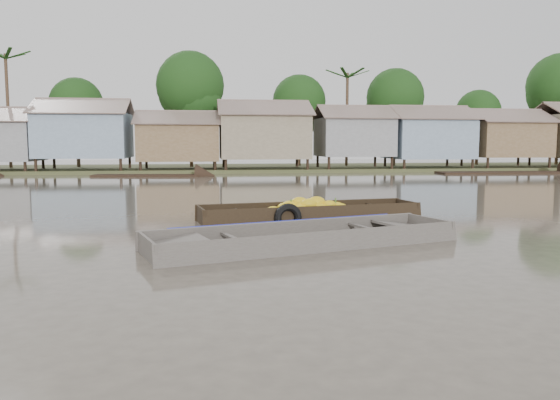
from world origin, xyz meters
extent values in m
plane|color=#4C453A|center=(0.00, 0.00, 0.00)|extent=(120.00, 120.00, 0.00)
cube|color=#384723|center=(0.00, 33.00, 0.00)|extent=(120.00, 12.00, 0.50)
cube|color=brown|center=(-16.50, 30.80, 4.15)|extent=(5.90, 2.79, 1.19)
cube|color=#7990A7|center=(-10.50, 29.50, 2.70)|extent=(6.20, 5.20, 3.20)
cube|color=brown|center=(-10.50, 28.10, 4.75)|extent=(6.60, 3.02, 1.28)
cube|color=brown|center=(-10.50, 30.90, 4.75)|extent=(6.60, 3.02, 1.28)
cube|color=brown|center=(-3.80, 29.50, 2.20)|extent=(5.80, 4.60, 2.70)
cube|color=brown|center=(-3.80, 28.26, 4.00)|extent=(6.20, 2.67, 1.14)
cube|color=brown|center=(-3.80, 30.74, 4.00)|extent=(6.20, 2.67, 1.14)
cube|color=#7F7158|center=(2.50, 29.50, 2.65)|extent=(6.50, 5.30, 3.30)
cube|color=brown|center=(2.50, 28.07, 4.75)|extent=(6.90, 3.08, 1.31)
cube|color=brown|center=(2.50, 30.93, 4.75)|extent=(6.90, 3.08, 1.31)
cube|color=gray|center=(9.50, 29.50, 2.60)|extent=(5.40, 4.70, 2.90)
cube|color=brown|center=(9.50, 28.23, 4.50)|extent=(5.80, 2.73, 1.17)
cube|color=brown|center=(9.50, 30.77, 4.50)|extent=(5.80, 2.73, 1.17)
cube|color=#7990A7|center=(15.50, 29.50, 2.50)|extent=(6.00, 5.00, 3.10)
cube|color=brown|center=(15.50, 28.15, 4.50)|extent=(6.40, 2.90, 1.24)
cube|color=brown|center=(15.50, 30.85, 4.50)|extent=(6.40, 2.90, 1.24)
cube|color=brown|center=(22.00, 29.50, 2.45)|extent=(5.70, 4.90, 2.80)
cube|color=brown|center=(22.00, 28.18, 4.30)|extent=(6.10, 2.85, 1.21)
cube|color=brown|center=(22.00, 30.82, 4.30)|extent=(6.10, 2.85, 1.21)
cylinder|color=#473323|center=(-12.00, 34.00, 2.45)|extent=(0.28, 0.28, 4.90)
sphere|color=black|center=(-12.00, 34.00, 5.25)|extent=(4.20, 4.20, 4.20)
cylinder|color=#473323|center=(-3.00, 33.00, 3.15)|extent=(0.28, 0.28, 6.30)
sphere|color=black|center=(-3.00, 33.00, 6.75)|extent=(5.40, 5.40, 5.40)
cylinder|color=#473323|center=(6.00, 34.00, 2.62)|extent=(0.28, 0.28, 5.25)
sphere|color=black|center=(6.00, 34.00, 5.62)|extent=(4.50, 4.50, 4.50)
cylinder|color=#473323|center=(14.00, 33.00, 2.80)|extent=(0.28, 0.28, 5.60)
sphere|color=black|center=(14.00, 33.00, 6.00)|extent=(4.80, 4.80, 4.80)
cylinder|color=#473323|center=(22.00, 34.00, 2.27)|extent=(0.28, 0.28, 4.55)
sphere|color=black|center=(22.00, 34.00, 4.88)|extent=(3.90, 3.90, 3.90)
cylinder|color=#473323|center=(29.00, 33.00, 3.32)|extent=(0.28, 0.28, 6.65)
sphere|color=black|center=(29.00, 33.00, 7.12)|extent=(5.70, 5.70, 5.70)
cylinder|color=#473323|center=(-17.00, 33.50, 4.50)|extent=(0.24, 0.24, 9.00)
cylinder|color=#473323|center=(10.00, 33.50, 4.00)|extent=(0.24, 0.24, 8.00)
cube|color=black|center=(1.06, 3.42, -0.08)|extent=(6.32, 2.17, 0.08)
cube|color=black|center=(0.95, 4.09, 0.17)|extent=(6.29, 1.18, 0.59)
cube|color=black|center=(1.17, 2.76, 0.17)|extent=(6.29, 1.18, 0.59)
cube|color=black|center=(4.12, 3.92, 0.17)|extent=(0.28, 1.37, 0.56)
cube|color=black|center=(3.59, 3.84, 0.24)|extent=(1.25, 1.35, 0.21)
cube|color=black|center=(-2.00, 2.93, 0.17)|extent=(0.28, 1.37, 0.56)
cube|color=black|center=(-1.47, 3.01, 0.24)|extent=(1.25, 1.35, 0.21)
cube|color=black|center=(-0.41, 3.19, 0.29)|extent=(0.31, 1.32, 0.05)
cube|color=black|center=(2.52, 3.66, 0.29)|extent=(0.31, 1.32, 0.05)
ellipsoid|color=yellow|center=(0.76, 3.43, 0.50)|extent=(0.53, 0.41, 0.30)
ellipsoid|color=yellow|center=(1.92, 3.40, 0.32)|extent=(0.51, 0.39, 0.29)
ellipsoid|color=yellow|center=(1.24, 3.42, 0.51)|extent=(0.57, 0.44, 0.32)
ellipsoid|color=yellow|center=(0.78, 3.53, 0.38)|extent=(0.49, 0.38, 0.28)
ellipsoid|color=yellow|center=(0.84, 3.61, 0.37)|extent=(0.50, 0.38, 0.28)
ellipsoid|color=yellow|center=(0.48, 3.39, 0.40)|extent=(0.56, 0.43, 0.31)
ellipsoid|color=yellow|center=(0.85, 3.67, 0.33)|extent=(0.45, 0.35, 0.25)
ellipsoid|color=yellow|center=(0.37, 2.98, 0.21)|extent=(0.54, 0.42, 0.30)
ellipsoid|color=yellow|center=(0.01, 3.40, 0.26)|extent=(0.51, 0.39, 0.29)
ellipsoid|color=yellow|center=(0.15, 2.90, 0.16)|extent=(0.44, 0.34, 0.25)
ellipsoid|color=yellow|center=(1.23, 3.07, 0.24)|extent=(0.45, 0.35, 0.25)
ellipsoid|color=yellow|center=(0.98, 3.24, 0.47)|extent=(0.53, 0.41, 0.30)
ellipsoid|color=yellow|center=(0.83, 3.30, 0.41)|extent=(0.52, 0.40, 0.29)
ellipsoid|color=yellow|center=(1.60, 3.33, 0.44)|extent=(0.44, 0.34, 0.24)
ellipsoid|color=yellow|center=(0.34, 3.38, 0.37)|extent=(0.48, 0.37, 0.27)
ellipsoid|color=yellow|center=(0.72, 3.07, 0.35)|extent=(0.43, 0.33, 0.24)
ellipsoid|color=yellow|center=(0.04, 3.20, 0.19)|extent=(0.43, 0.33, 0.24)
ellipsoid|color=yellow|center=(1.32, 3.89, 0.27)|extent=(0.46, 0.36, 0.26)
ellipsoid|color=yellow|center=(0.38, 3.08, 0.28)|extent=(0.50, 0.38, 0.28)
ellipsoid|color=yellow|center=(1.08, 3.53, 0.48)|extent=(0.43, 0.33, 0.24)
ellipsoid|color=yellow|center=(1.91, 3.81, 0.30)|extent=(0.55, 0.42, 0.31)
ellipsoid|color=yellow|center=(0.32, 2.97, 0.23)|extent=(0.55, 0.42, 0.31)
ellipsoid|color=yellow|center=(0.69, 3.70, 0.37)|extent=(0.44, 0.34, 0.25)
ellipsoid|color=yellow|center=(1.29, 3.26, 0.36)|extent=(0.48, 0.37, 0.27)
ellipsoid|color=yellow|center=(1.16, 3.32, 0.41)|extent=(0.50, 0.38, 0.28)
ellipsoid|color=yellow|center=(2.18, 3.21, 0.21)|extent=(0.46, 0.36, 0.26)
ellipsoid|color=yellow|center=(0.98, 3.55, 0.40)|extent=(0.53, 0.41, 0.30)
ellipsoid|color=yellow|center=(0.27, 3.08, 0.28)|extent=(0.56, 0.43, 0.31)
cylinder|color=#3F6626|center=(0.50, 3.33, 0.50)|extent=(0.04, 0.04, 0.20)
cylinder|color=#3F6626|center=(1.28, 3.46, 0.50)|extent=(0.04, 0.04, 0.20)
cylinder|color=#3F6626|center=(1.84, 3.55, 0.50)|extent=(0.04, 0.04, 0.20)
torus|color=black|center=(1.38, 4.25, 0.19)|extent=(0.82, 0.33, 0.79)
torus|color=black|center=(0.29, 2.52, 0.19)|extent=(0.79, 0.32, 0.77)
cube|color=#48413D|center=(0.21, -0.42, -0.08)|extent=(6.79, 3.31, 0.08)
cube|color=#48413D|center=(-0.03, 0.36, 0.15)|extent=(6.56, 2.13, 0.55)
cube|color=#48413D|center=(0.45, -1.19, 0.15)|extent=(6.56, 2.13, 0.55)
cube|color=#48413D|center=(3.40, 0.55, 0.15)|extent=(0.54, 1.61, 0.52)
cube|color=#48413D|center=(2.84, 0.39, 0.22)|extent=(1.52, 1.71, 0.22)
cube|color=#48413D|center=(-2.98, -1.39, 0.15)|extent=(0.54, 1.61, 0.52)
cube|color=#48413D|center=(-2.42, -1.22, 0.22)|extent=(1.52, 1.71, 0.22)
cube|color=#48413D|center=(-1.31, -0.88, 0.26)|extent=(0.56, 1.56, 0.05)
cube|color=#48413D|center=(1.74, 0.05, 0.26)|extent=(0.56, 1.56, 0.05)
cube|color=#665E54|center=(0.21, -0.42, -0.04)|extent=(5.23, 2.72, 0.02)
cube|color=#0F1899|center=(-0.04, 0.42, 0.36)|extent=(5.29, 1.68, 0.14)
torus|color=olive|center=(2.61, 0.03, -0.02)|extent=(0.38, 0.38, 0.05)
torus|color=olive|center=(2.61, 0.03, 0.02)|extent=(0.31, 0.31, 0.05)
cube|color=black|center=(19.39, 24.69, -0.05)|extent=(9.79, 2.64, 0.35)
cube|color=black|center=(-5.66, 24.53, -0.05)|extent=(7.09, 2.46, 0.35)
camera|label=1|loc=(-1.86, -11.72, 2.18)|focal=35.00mm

